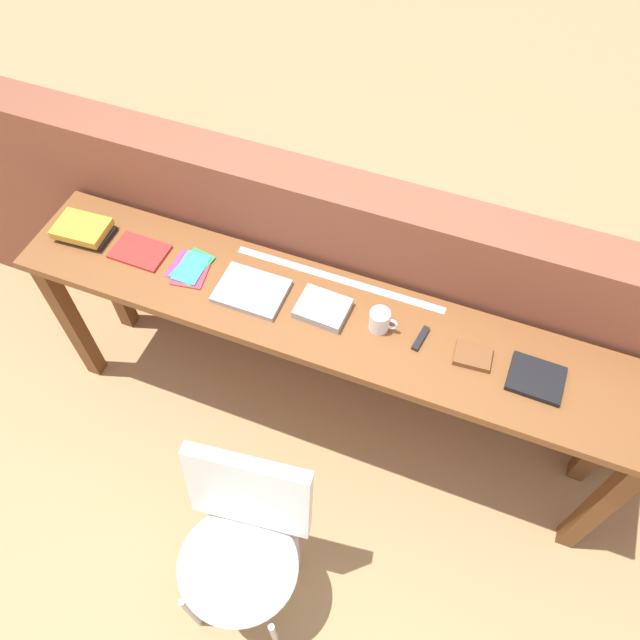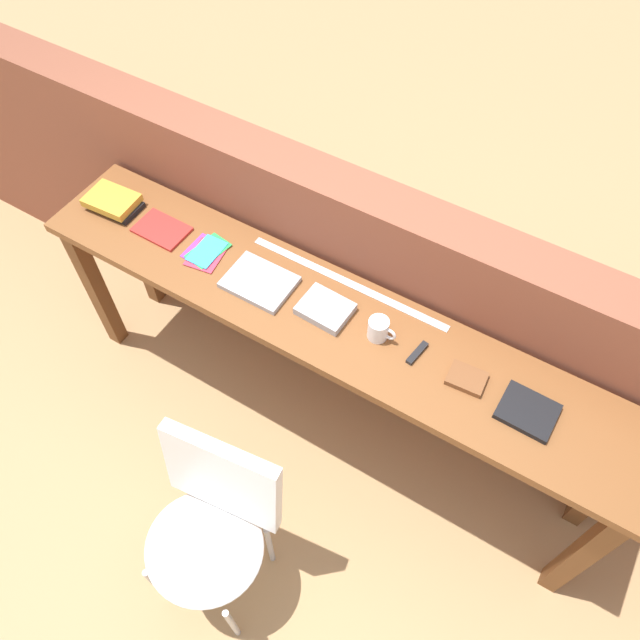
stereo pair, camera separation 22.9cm
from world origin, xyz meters
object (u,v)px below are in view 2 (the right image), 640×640
multitool_folded (417,353)px  book_stack_leftmost (113,202)px  magazine_cycling (162,229)px  book_open_centre (260,282)px  leather_journal_brown (467,379)px  pamphlet_pile_colourful (206,252)px  book_repair_rightmost (528,411)px  mug (379,329)px  chair_white_moulded (212,524)px

multitool_folded → book_stack_leftmost: bearing=-179.9°
book_stack_leftmost → magazine_cycling: 0.26m
book_open_centre → leather_journal_brown: size_ratio=2.01×
book_stack_leftmost → magazine_cycling: book_stack_leftmost is taller
book_open_centre → multitool_folded: (0.66, 0.03, -0.00)m
magazine_cycling → pamphlet_pile_colourful: 0.23m
leather_journal_brown → book_repair_rightmost: bearing=-7.0°
magazine_cycling → leather_journal_brown: 1.37m
book_open_centre → mug: mug is taller
pamphlet_pile_colourful → multitool_folded: multitool_folded is taller
magazine_cycling → leather_journal_brown: (1.37, -0.00, 0.01)m
magazine_cycling → book_open_centre: bearing=-1.9°
chair_white_moulded → leather_journal_brown: size_ratio=6.86×
multitool_folded → book_repair_rightmost: bearing=-2.6°
book_open_centre → mug: (0.51, 0.02, 0.03)m
leather_journal_brown → magazine_cycling: bearing=175.5°
book_stack_leftmost → mug: size_ratio=2.09×
book_stack_leftmost → mug: bearing=-0.1°
chair_white_moulded → book_stack_leftmost: book_stack_leftmost is taller
chair_white_moulded → pamphlet_pile_colourful: size_ratio=4.43×
multitool_folded → magazine_cycling: bearing=-179.8°
book_open_centre → multitool_folded: size_ratio=2.38×
pamphlet_pile_colourful → book_repair_rightmost: book_repair_rightmost is taller
book_stack_leftmost → book_open_centre: size_ratio=0.88×
pamphlet_pile_colourful → book_repair_rightmost: (1.36, -0.01, 0.01)m
book_open_centre → book_repair_rightmost: size_ratio=1.39×
pamphlet_pile_colourful → leather_journal_brown: 1.13m
book_stack_leftmost → magazine_cycling: bearing=-0.6°
book_open_centre → multitool_folded: book_open_centre is taller
book_open_centre → mug: bearing=2.8°
multitool_folded → book_open_centre: bearing=-177.7°
chair_white_moulded → magazine_cycling: magazine_cycling is taller
pamphlet_pile_colourful → book_repair_rightmost: bearing=-0.5°
leather_journal_brown → chair_white_moulded: bearing=-129.6°
chair_white_moulded → multitool_folded: 0.96m
chair_white_moulded → book_repair_rightmost: book_repair_rightmost is taller
book_open_centre → leather_journal_brown: same height
book_stack_leftmost → multitool_folded: 1.43m
leather_journal_brown → book_repair_rightmost: 0.23m
magazine_cycling → multitool_folded: (1.17, 0.00, 0.00)m
book_stack_leftmost → pamphlet_pile_colourful: bearing=-0.6°
book_repair_rightmost → leather_journal_brown: bearing=178.5°
book_open_centre → multitool_folded: 0.66m
book_open_centre → leather_journal_brown: 0.86m
book_stack_leftmost → pamphlet_pile_colourful: book_stack_leftmost is taller
chair_white_moulded → magazine_cycling: size_ratio=4.08×
chair_white_moulded → magazine_cycling: bearing=134.7°
magazine_cycling → book_repair_rightmost: book_repair_rightmost is taller
magazine_cycling → multitool_folded: 1.17m
multitool_folded → mug: bearing=-178.6°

